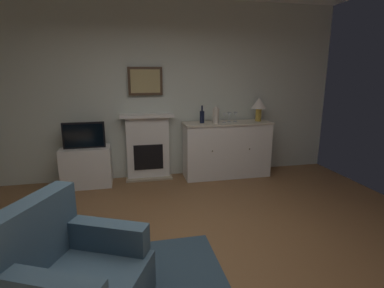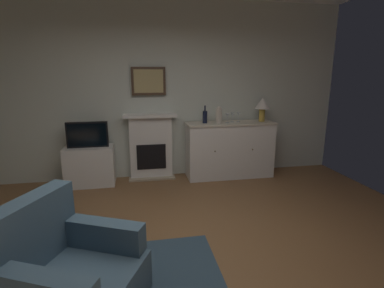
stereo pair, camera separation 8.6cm
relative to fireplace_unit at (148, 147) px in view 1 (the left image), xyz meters
name	(u,v)px [view 1 (the left image)]	position (x,y,z in m)	size (l,w,h in m)	color
ground_plane	(189,269)	(0.19, -2.48, -0.60)	(6.28, 5.28, 0.10)	brown
wall_rear	(157,91)	(0.19, 0.13, 0.91)	(6.28, 0.06, 2.91)	silver
fireplace_unit	(148,147)	(0.00, 0.00, 0.00)	(0.87, 0.30, 1.10)	white
framed_picture	(145,81)	(0.00, 0.05, 1.08)	(0.55, 0.04, 0.45)	#473323
sideboard_cabinet	(227,149)	(1.33, -0.18, -0.07)	(1.49, 0.49, 0.95)	white
table_lamp	(259,105)	(1.89, -0.18, 0.68)	(0.26, 0.26, 0.40)	#B79338
wine_bottle	(202,117)	(0.89, -0.17, 0.51)	(0.08, 0.08, 0.29)	black
wine_glass_left	(224,116)	(1.26, -0.23, 0.52)	(0.07, 0.07, 0.16)	silver
wine_glass_center	(229,115)	(1.37, -0.15, 0.52)	(0.07, 0.07, 0.16)	silver
wine_glass_right	(235,115)	(1.48, -0.16, 0.52)	(0.07, 0.07, 0.16)	silver
vase_decorative	(216,115)	(1.11, -0.23, 0.54)	(0.11, 0.11, 0.28)	beige
tv_cabinet	(87,167)	(-0.97, -0.16, -0.24)	(0.75, 0.42, 0.62)	white
tv_set	(84,135)	(-0.97, -0.19, 0.28)	(0.62, 0.07, 0.40)	black
armchair	(72,278)	(-0.73, -2.98, -0.17)	(1.06, 1.03, 0.92)	#3F596B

